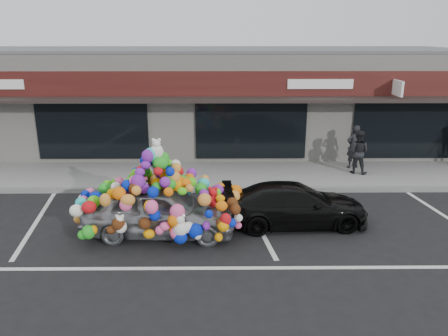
{
  "coord_description": "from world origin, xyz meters",
  "views": [
    {
      "loc": [
        1.83,
        -10.79,
        4.94
      ],
      "look_at": [
        1.94,
        1.4,
        1.16
      ],
      "focal_mm": 35.0,
      "sensor_mm": 36.0,
      "label": 1
    }
  ],
  "objects_px": {
    "black_sedan": "(295,205)",
    "pedestrian_a": "(354,147)",
    "toy_car": "(160,204)",
    "pedestrian_b": "(358,152)"
  },
  "relations": [
    {
      "from": "toy_car",
      "to": "black_sedan",
      "type": "distance_m",
      "value": 3.58
    },
    {
      "from": "pedestrian_a",
      "to": "black_sedan",
      "type": "bearing_deg",
      "value": 39.98
    },
    {
      "from": "black_sedan",
      "to": "pedestrian_a",
      "type": "relative_size",
      "value": 2.39
    },
    {
      "from": "toy_car",
      "to": "black_sedan",
      "type": "xyz_separation_m",
      "value": [
        3.53,
        0.54,
        -0.26
      ]
    },
    {
      "from": "pedestrian_b",
      "to": "pedestrian_a",
      "type": "bearing_deg",
      "value": -65.69
    },
    {
      "from": "toy_car",
      "to": "pedestrian_b",
      "type": "relative_size",
      "value": 2.72
    },
    {
      "from": "black_sedan",
      "to": "pedestrian_b",
      "type": "xyz_separation_m",
      "value": [
        2.87,
        4.02,
        0.37
      ]
    },
    {
      "from": "black_sedan",
      "to": "pedestrian_b",
      "type": "relative_size",
      "value": 2.48
    },
    {
      "from": "toy_car",
      "to": "pedestrian_a",
      "type": "bearing_deg",
      "value": -48.81
    },
    {
      "from": "black_sedan",
      "to": "pedestrian_a",
      "type": "distance_m",
      "value": 5.49
    }
  ]
}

